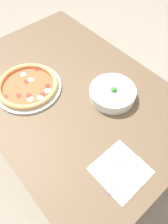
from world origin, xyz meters
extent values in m
plane|color=gray|center=(0.00, 0.00, 0.00)|extent=(8.00, 8.00, 0.00)
cube|color=brown|center=(0.00, 0.00, 0.73)|extent=(1.27, 0.87, 0.03)
cylinder|color=#4E3C2B|center=(-0.56, 0.37, 0.36)|extent=(0.06, 0.06, 0.71)
cylinder|color=white|center=(-0.15, -0.15, 0.75)|extent=(0.34, 0.34, 0.01)
torus|color=tan|center=(-0.15, -0.15, 0.77)|extent=(0.31, 0.31, 0.03)
cylinder|color=#D14C28|center=(-0.15, -0.15, 0.76)|extent=(0.28, 0.28, 0.01)
cylinder|color=maroon|center=(-0.09, -0.07, 0.76)|extent=(0.03, 0.03, 0.00)
cylinder|color=maroon|center=(-0.17, -0.27, 0.76)|extent=(0.03, 0.03, 0.00)
cylinder|color=maroon|center=(-0.13, -0.22, 0.76)|extent=(0.03, 0.03, 0.00)
cylinder|color=maroon|center=(-0.18, -0.14, 0.76)|extent=(0.03, 0.03, 0.00)
cylinder|color=maroon|center=(-0.10, -0.18, 0.76)|extent=(0.03, 0.03, 0.00)
cylinder|color=maroon|center=(-0.06, -0.12, 0.76)|extent=(0.03, 0.03, 0.00)
cylinder|color=maroon|center=(-0.23, -0.04, 0.76)|extent=(0.03, 0.03, 0.00)
ellipsoid|color=silver|center=(-0.06, -0.09, 0.76)|extent=(0.03, 0.03, 0.01)
ellipsoid|color=silver|center=(-0.07, -0.19, 0.76)|extent=(0.03, 0.03, 0.01)
ellipsoid|color=silver|center=(-0.24, -0.12, 0.76)|extent=(0.03, 0.03, 0.01)
ellipsoid|color=silver|center=(-0.18, -0.11, 0.76)|extent=(0.03, 0.03, 0.01)
ellipsoid|color=silver|center=(-0.05, -0.14, 0.76)|extent=(0.03, 0.03, 0.01)
cylinder|color=white|center=(0.17, 0.14, 0.77)|extent=(0.23, 0.23, 0.05)
torus|color=white|center=(0.17, 0.14, 0.79)|extent=(0.23, 0.23, 0.01)
ellipsoid|color=tan|center=(0.11, 0.14, 0.78)|extent=(0.04, 0.04, 0.02)
ellipsoid|color=tan|center=(0.08, 0.16, 0.79)|extent=(0.04, 0.04, 0.02)
ellipsoid|color=tan|center=(0.13, 0.21, 0.78)|extent=(0.03, 0.04, 0.02)
ellipsoid|color=#998466|center=(0.10, 0.19, 0.79)|extent=(0.04, 0.03, 0.02)
sphere|color=#388433|center=(0.18, 0.14, 0.80)|extent=(0.03, 0.03, 0.03)
ellipsoid|color=yellow|center=(0.24, 0.13, 0.79)|extent=(0.04, 0.02, 0.02)
cube|color=white|center=(0.47, -0.11, 0.74)|extent=(0.20, 0.20, 0.00)
cube|color=silver|center=(0.44, -0.14, 0.75)|extent=(0.02, 0.12, 0.00)
cube|color=silver|center=(0.44, -0.05, 0.75)|extent=(0.01, 0.05, 0.00)
cube|color=silver|center=(0.44, -0.05, 0.75)|extent=(0.01, 0.05, 0.00)
cube|color=silver|center=(0.43, -0.05, 0.75)|extent=(0.01, 0.05, 0.00)
cube|color=silver|center=(0.43, -0.05, 0.75)|extent=(0.01, 0.05, 0.00)
cube|color=silver|center=(0.50, -0.17, 0.75)|extent=(0.02, 0.08, 0.01)
cube|color=silver|center=(0.49, -0.07, 0.75)|extent=(0.02, 0.12, 0.00)
camera|label=1|loc=(0.61, -0.43, 1.60)|focal=35.00mm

